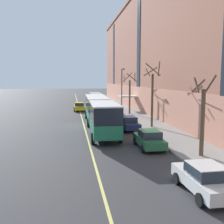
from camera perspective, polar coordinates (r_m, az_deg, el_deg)
The scene contains 18 objects.
ground_plane at distance 32.91m, azimuth -6.40°, elevation -2.93°, with size 260.00×260.00×0.00m, color #38383A.
sidewalk at distance 37.16m, azimuth 6.61°, elevation -1.66°, with size 4.34×160.00×0.15m, color gray.
apartment_facade at distance 37.43m, azimuth 20.71°, elevation 14.96°, with size 15.20×110.00×22.26m.
city_bus at distance 30.89m, azimuth -2.85°, elevation 0.25°, with size 3.09×18.73×3.48m.
parked_car_navy_0 at distance 29.95m, azimuth 3.55°, elevation -2.38°, with size 2.07×4.80×1.56m.
parked_car_champagne_1 at distance 37.89m, azimuth 0.87°, elevation -0.36°, with size 1.94×4.45×1.56m.
parked_car_red_2 at distance 66.39m, azimuth -3.18°, elevation 2.86°, with size 1.99×4.25×1.56m.
parked_car_white_3 at distance 14.31m, azimuth 19.48°, elevation -13.53°, with size 1.96×4.24×1.56m.
parked_car_navy_4 at distance 47.44m, azimuth -0.93°, elevation 1.16°, with size 2.03×4.64×1.56m.
parked_car_green_6 at distance 59.33m, azimuth -2.57°, elevation 2.35°, with size 2.10×4.64×1.56m.
parked_car_green_7 at distance 22.16m, azimuth 8.11°, elevation -5.84°, with size 2.03×4.40×1.56m.
taxi_cab at distance 48.07m, azimuth -7.15°, elevation 1.18°, with size 1.98×4.76×1.56m.
street_tree_near_corner at distance 20.09m, azimuth 19.06°, elevation -1.01°, with size 1.41×1.30×5.90m.
street_tree_mid_block at distance 31.02m, azimuth 8.78°, elevation 3.76°, with size 2.00×1.99×7.59m.
street_tree_far_uptown at distance 42.61m, azimuth 3.87°, elevation 4.28°, with size 2.14×2.13×6.68m.
street_lamp at distance 43.14m, azimuth 2.21°, elevation 5.64°, with size 0.36×1.48×7.33m.
fire_hydrant at distance 48.87m, azimuth 0.82°, elevation 0.99°, with size 0.42×0.24×0.72m.
lane_centerline at distance 35.87m, azimuth -6.36°, elevation -2.09°, with size 0.16×140.00×0.01m, color #E0D66B.
Camera 1 is at (-1.34, -32.38, 5.74)m, focal length 42.00 mm.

